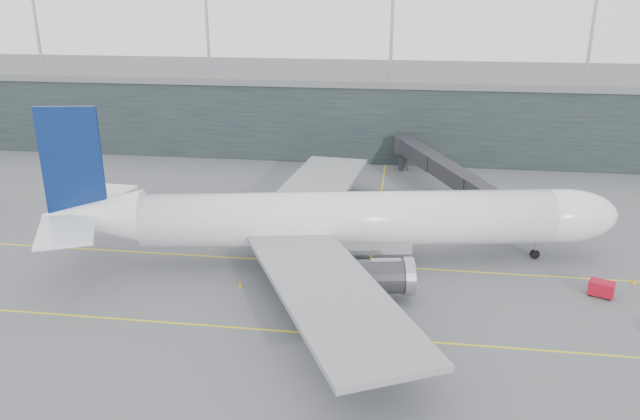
# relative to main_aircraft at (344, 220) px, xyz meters

# --- Properties ---
(ground) EXTENTS (320.00, 320.00, 0.00)m
(ground) POSITION_rel_main_aircraft_xyz_m (-1.83, 3.23, -5.30)
(ground) COLOR #555559
(ground) RESTS_ON ground
(taxiline_a) EXTENTS (160.00, 0.25, 0.02)m
(taxiline_a) POSITION_rel_main_aircraft_xyz_m (-1.83, -0.77, -5.29)
(taxiline_a) COLOR yellow
(taxiline_a) RESTS_ON ground
(taxiline_b) EXTENTS (160.00, 0.25, 0.02)m
(taxiline_b) POSITION_rel_main_aircraft_xyz_m (-1.83, -16.77, -5.29)
(taxiline_b) COLOR yellow
(taxiline_b) RESTS_ON ground
(taxiline_lead_main) EXTENTS (0.25, 60.00, 0.02)m
(taxiline_lead_main) POSITION_rel_main_aircraft_xyz_m (3.17, 23.23, -5.29)
(taxiline_lead_main) COLOR yellow
(taxiline_lead_main) RESTS_ON ground
(terminal) EXTENTS (240.00, 36.00, 29.00)m
(terminal) POSITION_rel_main_aircraft_xyz_m (-1.84, 61.23, 2.32)
(terminal) COLOR black
(terminal) RESTS_ON ground
(main_aircraft) EXTENTS (67.13, 62.30, 18.89)m
(main_aircraft) POSITION_rel_main_aircraft_xyz_m (0.00, 0.00, 0.00)
(main_aircraft) COLOR white
(main_aircraft) RESTS_ON ground
(jet_bridge) EXTENTS (17.98, 43.81, 6.19)m
(jet_bridge) POSITION_rel_main_aircraft_xyz_m (15.37, 25.14, -0.67)
(jet_bridge) COLOR #28282C
(jet_bridge) RESTS_ON ground
(gse_cart) EXTENTS (2.92, 2.45, 1.70)m
(gse_cart) POSITION_rel_main_aircraft_xyz_m (27.99, -4.98, -4.36)
(gse_cart) COLOR #A40B1D
(gse_cart) RESTS_ON ground
(uld_a) EXTENTS (1.82, 1.48, 1.60)m
(uld_a) POSITION_rel_main_aircraft_xyz_m (-7.37, 13.12, -4.46)
(uld_a) COLOR #323237
(uld_a) RESTS_ON ground
(uld_b) EXTENTS (2.26, 2.07, 1.67)m
(uld_b) POSITION_rel_main_aircraft_xyz_m (-5.65, 14.59, -4.42)
(uld_b) COLOR #323237
(uld_b) RESTS_ON ground
(uld_c) EXTENTS (2.10, 1.87, 1.60)m
(uld_c) POSITION_rel_main_aircraft_xyz_m (-1.90, 13.84, -4.46)
(uld_c) COLOR #323237
(uld_c) RESTS_ON ground
(cone_nose) EXTENTS (0.50, 0.50, 0.79)m
(cone_nose) POSITION_rel_main_aircraft_xyz_m (32.50, -1.32, -4.90)
(cone_nose) COLOR orange
(cone_nose) RESTS_ON ground
(cone_wing_stbd) EXTENTS (0.50, 0.50, 0.79)m
(cone_wing_stbd) POSITION_rel_main_aircraft_xyz_m (6.79, -15.55, -4.90)
(cone_wing_stbd) COLOR orange
(cone_wing_stbd) RESTS_ON ground
(cone_wing_port) EXTENTS (0.47, 0.47, 0.74)m
(cone_wing_port) POSITION_rel_main_aircraft_xyz_m (5.92, 13.75, -4.93)
(cone_wing_port) COLOR #DD4E0C
(cone_wing_port) RESTS_ON ground
(cone_tail) EXTENTS (0.44, 0.44, 0.70)m
(cone_tail) POSITION_rel_main_aircraft_xyz_m (-10.54, -8.21, -4.95)
(cone_tail) COLOR orange
(cone_tail) RESTS_ON ground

